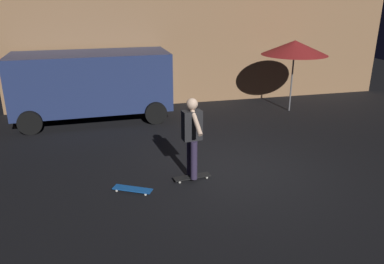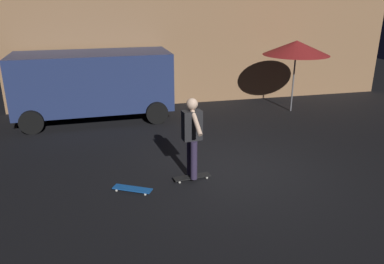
% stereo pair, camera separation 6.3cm
% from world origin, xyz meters
% --- Properties ---
extents(ground_plane, '(28.00, 28.00, 0.00)m').
position_xyz_m(ground_plane, '(0.00, 0.00, 0.00)').
color(ground_plane, black).
extents(low_building, '(13.63, 4.04, 3.71)m').
position_xyz_m(low_building, '(1.00, 7.72, 1.86)').
color(low_building, '#AD7F56').
rests_on(low_building, ground_plane).
extents(parked_van, '(4.65, 2.30, 2.03)m').
position_xyz_m(parked_van, '(-2.96, 4.60, 1.16)').
color(parked_van, navy).
rests_on(parked_van, ground_plane).
extents(patio_umbrella, '(2.10, 2.10, 2.30)m').
position_xyz_m(patio_umbrella, '(3.35, 3.93, 2.07)').
color(patio_umbrella, slate).
rests_on(patio_umbrella, ground_plane).
extents(skateboard_ridden, '(0.80, 0.29, 0.07)m').
position_xyz_m(skateboard_ridden, '(-1.01, -0.17, 0.06)').
color(skateboard_ridden, black).
rests_on(skateboard_ridden, ground_plane).
extents(skateboard_spare, '(0.78, 0.55, 0.07)m').
position_xyz_m(skateboard_spare, '(-2.26, -0.41, 0.06)').
color(skateboard_spare, '#1959B2').
rests_on(skateboard_spare, ground_plane).
extents(skater, '(0.40, 0.99, 1.67)m').
position_xyz_m(skater, '(-1.01, -0.17, 1.04)').
color(skater, '#382D4C').
rests_on(skater, skateboard_ridden).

